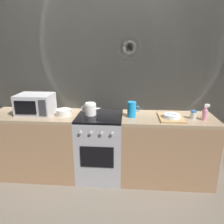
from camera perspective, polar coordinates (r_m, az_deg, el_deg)
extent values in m
plane|color=#6B6054|center=(3.18, -3.07, -16.50)|extent=(8.00, 8.00, 0.00)
cube|color=#B2AD9E|center=(3.02, -2.63, 6.43)|extent=(3.60, 0.05, 2.40)
cube|color=silver|center=(3.00, -2.68, 6.35)|extent=(3.58, 0.01, 2.39)
cube|color=#997251|center=(3.20, -19.55, -8.47)|extent=(1.20, 0.60, 0.86)
cube|color=#9E8466|center=(3.05, -20.39, -0.79)|extent=(1.20, 0.60, 0.04)
cube|color=#9E9EA3|center=(2.96, -3.21, -9.49)|extent=(0.60, 0.60, 0.87)
cube|color=black|center=(2.79, -3.36, -1.20)|extent=(0.59, 0.59, 0.03)
cube|color=black|center=(2.69, -4.10, -12.10)|extent=(0.42, 0.01, 0.28)
cylinder|color=#B7B7BC|center=(2.57, -8.56, -5.54)|extent=(0.04, 0.02, 0.04)
cylinder|color=#B7B7BC|center=(2.54, -5.73, -5.66)|extent=(0.04, 0.02, 0.04)
cylinder|color=#B7B7BC|center=(2.52, -2.86, -5.77)|extent=(0.04, 0.02, 0.04)
cylinder|color=#B7B7BC|center=(2.51, 0.04, -5.87)|extent=(0.04, 0.02, 0.04)
cube|color=#997251|center=(2.99, 14.43, -9.91)|extent=(1.20, 0.60, 0.86)
cube|color=#9E8466|center=(2.82, 15.11, -1.71)|extent=(1.20, 0.60, 0.04)
cube|color=#B2B2B7|center=(2.99, -20.05, 2.01)|extent=(0.46, 0.34, 0.27)
cube|color=black|center=(2.86, -22.46, 1.10)|extent=(0.28, 0.01, 0.17)
cube|color=#333338|center=(2.77, -18.37, 1.03)|extent=(0.09, 0.01, 0.21)
cylinder|color=white|center=(2.79, -5.86, 0.69)|extent=(0.15, 0.15, 0.15)
cylinder|color=white|center=(2.77, -5.91, 2.34)|extent=(0.13, 0.13, 0.02)
cone|color=white|center=(2.77, -3.63, 0.94)|extent=(0.10, 0.04, 0.05)
torus|color=white|center=(2.81, -7.57, 0.88)|extent=(0.08, 0.01, 0.08)
cylinder|color=silver|center=(2.85, -12.90, -0.06)|extent=(0.20, 0.20, 0.08)
cylinder|color=#198CD8|center=(2.70, 5.35, 0.71)|extent=(0.11, 0.11, 0.20)
torus|color=#198CD8|center=(2.70, 6.78, 0.88)|extent=(0.08, 0.01, 0.08)
cube|color=tan|center=(2.76, 15.68, -1.46)|extent=(0.30, 0.40, 0.02)
cylinder|color=silver|center=(2.74, 15.79, -1.25)|extent=(0.22, 0.22, 0.01)
cylinder|color=silver|center=(2.74, 15.81, -0.97)|extent=(0.21, 0.21, 0.01)
cylinder|color=silver|center=(2.73, 15.83, -0.70)|extent=(0.21, 0.21, 0.01)
cylinder|color=silver|center=(2.73, 16.26, -0.48)|extent=(0.16, 0.07, 0.01)
cube|color=silver|center=(2.73, 15.40, -0.40)|extent=(0.16, 0.09, 0.00)
cylinder|color=silver|center=(2.83, 21.15, -0.88)|extent=(0.08, 0.08, 0.08)
cylinder|color=#2D6BAD|center=(2.81, 21.26, 0.14)|extent=(0.07, 0.07, 0.02)
cylinder|color=pink|center=(2.83, 23.81, -0.72)|extent=(0.06, 0.06, 0.13)
cylinder|color=pink|center=(2.80, 24.02, 0.93)|extent=(0.03, 0.03, 0.04)
cube|color=white|center=(2.80, 24.39, 1.61)|extent=(0.06, 0.02, 0.04)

